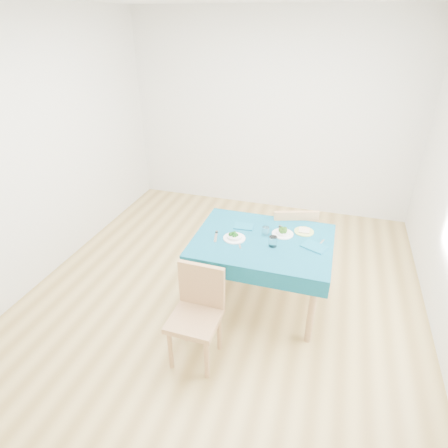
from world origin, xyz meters
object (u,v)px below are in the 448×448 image
(chair_near, at_px, (194,314))
(bowl_near, at_px, (234,236))
(table, at_px, (261,273))
(chair_far, at_px, (291,226))
(bowl_far, at_px, (283,232))
(side_plate, at_px, (304,232))

(chair_near, xyz_separation_m, bowl_near, (0.11, 0.78, 0.30))
(table, bearing_deg, chair_far, 74.95)
(bowl_near, height_order, bowl_far, bowl_near)
(chair_near, height_order, bowl_far, chair_near)
(table, relative_size, chair_far, 1.11)
(chair_near, bearing_deg, bowl_far, 62.85)
(table, height_order, bowl_far, bowl_far)
(side_plate, bearing_deg, chair_far, 111.54)
(table, distance_m, chair_near, 0.93)
(chair_near, distance_m, chair_far, 1.61)
(bowl_near, relative_size, bowl_far, 1.02)
(table, height_order, chair_far, chair_far)
(chair_far, relative_size, bowl_near, 5.50)
(chair_near, bearing_deg, chair_far, 71.17)
(bowl_far, relative_size, side_plate, 1.09)
(table, xyz_separation_m, bowl_near, (-0.26, -0.07, 0.41))
(chair_far, bearing_deg, side_plate, 93.43)
(chair_near, height_order, bowl_near, chair_near)
(side_plate, bearing_deg, bowl_far, -150.69)
(bowl_near, bearing_deg, bowl_far, 26.55)
(table, xyz_separation_m, chair_far, (0.18, 0.67, 0.19))
(chair_near, height_order, chair_far, chair_far)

